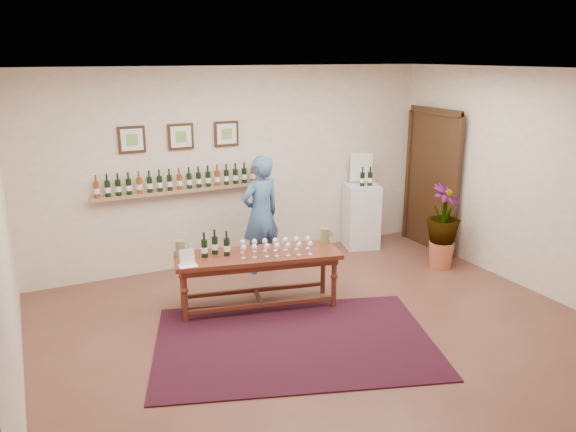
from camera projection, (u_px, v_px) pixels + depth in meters
name	position (u px, v px, depth m)	size (l,w,h in m)	color
ground	(319.00, 328.00, 6.27)	(6.00, 6.00, 0.00)	brown
room_shell	(384.00, 180.00, 8.44)	(6.00, 6.00, 6.00)	#F2E2CD
rug	(294.00, 341.00, 5.96)	(2.92, 1.94, 0.02)	#4F0F0E
tasting_table	(258.00, 262.00, 6.64)	(2.02, 1.01, 0.69)	#471E11
table_glasses	(276.00, 247.00, 6.59)	(1.21, 0.28, 0.17)	white
table_bottles	(215.00, 242.00, 6.51)	(0.30, 0.17, 0.32)	black
pitcher_left	(180.00, 249.00, 6.47)	(0.13, 0.13, 0.20)	olive
pitcher_right	(325.00, 236.00, 6.93)	(0.13, 0.13, 0.20)	olive
menu_card	(187.00, 257.00, 6.22)	(0.20, 0.15, 0.18)	white
display_pedestal	(361.00, 216.00, 8.83)	(0.50, 0.50, 1.00)	silver
pedestal_bottles	(366.00, 177.00, 8.58)	(0.27, 0.07, 0.27)	black
info_sign	(361.00, 167.00, 8.77)	(0.36, 0.02, 0.49)	white
potted_plant	(443.00, 227.00, 7.90)	(0.72, 0.72, 1.04)	#B4573C
person	(261.00, 215.00, 7.72)	(0.60, 0.39, 1.65)	#3E6493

